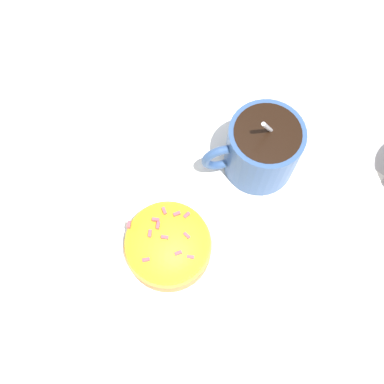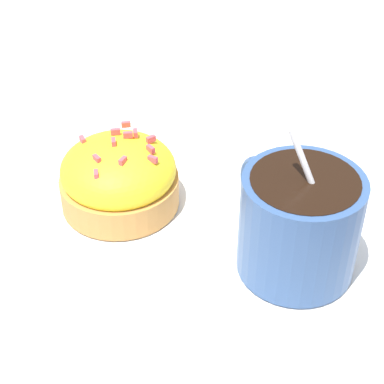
% 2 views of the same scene
% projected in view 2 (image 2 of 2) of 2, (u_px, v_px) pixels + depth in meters
% --- Properties ---
extents(ground_plane, '(3.00, 3.00, 0.00)m').
position_uv_depth(ground_plane, '(206.00, 231.00, 0.47)').
color(ground_plane, '#B2B2B7').
extents(paper_napkin, '(0.30, 0.28, 0.00)m').
position_uv_depth(paper_napkin, '(206.00, 230.00, 0.47)').
color(paper_napkin, white).
rests_on(paper_napkin, ground_plane).
extents(coffee_cup, '(0.10, 0.08, 0.11)m').
position_uv_depth(coffee_cup, '(298.00, 220.00, 0.41)').
color(coffee_cup, '#335184').
rests_on(coffee_cup, paper_napkin).
extents(frosted_pastry, '(0.09, 0.09, 0.06)m').
position_uv_depth(frosted_pastry, '(122.00, 174.00, 0.48)').
color(frosted_pastry, '#C18442').
rests_on(frosted_pastry, paper_napkin).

